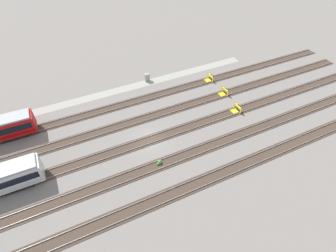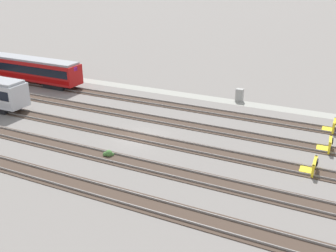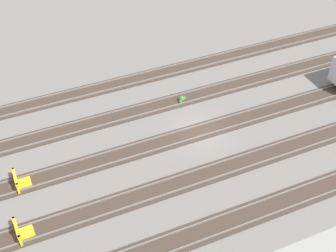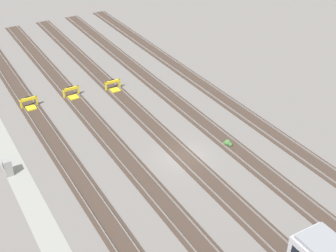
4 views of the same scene
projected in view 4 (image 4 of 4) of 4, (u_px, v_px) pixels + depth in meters
ground_plane at (185, 157)px, 44.99m from camera, size 400.00×400.00×0.00m
service_walkway at (35, 208)px, 38.72m from camera, size 54.00×2.00×0.01m
rail_track_nearest at (86, 190)px, 40.65m from camera, size 90.00×2.23×0.21m
rail_track_near_inner at (138, 172)px, 42.80m from camera, size 90.00×2.23×0.21m
rail_track_middle at (185, 156)px, 44.96m from camera, size 90.00×2.24×0.21m
rail_track_far_inner at (227, 142)px, 47.12m from camera, size 90.00×2.23×0.21m
rail_track_farthest at (266, 129)px, 49.28m from camera, size 90.00×2.23×0.21m
bumper_stop_nearest_track at (30, 104)px, 52.93m from camera, size 1.35×2.00×1.22m
bumper_stop_near_inner_track at (72, 93)px, 55.12m from camera, size 1.38×2.01×1.22m
bumper_stop_middle_track at (114, 86)px, 56.71m from camera, size 1.34×2.00×1.22m
electrical_cabinet at (8, 167)px, 42.25m from camera, size 0.90×0.73×1.60m
weed_clump at (228, 143)px, 46.58m from camera, size 0.92×0.70×0.64m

